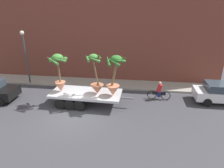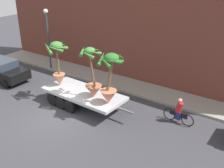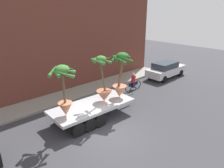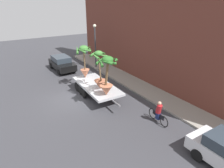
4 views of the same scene
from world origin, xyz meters
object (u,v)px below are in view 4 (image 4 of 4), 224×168
object	(u,v)px
trailing_car	(62,63)
flatbed_trailer	(95,86)
potted_palm_front	(84,61)
cyclist	(158,113)
potted_palm_rear	(100,75)
potted_palm_middle	(107,77)
street_lamp	(95,40)

from	to	relation	value
trailing_car	flatbed_trailer	bearing A→B (deg)	2.07
trailing_car	potted_palm_front	bearing A→B (deg)	1.60
potted_palm_front	cyclist	world-z (taller)	potted_palm_front
potted_palm_front	potted_palm_rear	bearing A→B (deg)	0.21
potted_palm_front	potted_palm_middle	bearing A→B (deg)	-2.46
flatbed_trailer	cyclist	size ratio (longest dim) A/B	3.43
potted_palm_middle	street_lamp	bearing A→B (deg)	157.25
potted_palm_rear	trailing_car	xyz separation A→B (m)	(-8.62, -0.17, -1.29)
flatbed_trailer	cyclist	bearing A→B (deg)	14.95
flatbed_trailer	cyclist	distance (m)	6.03
flatbed_trailer	potted_palm_front	size ratio (longest dim) A/B	2.17
potted_palm_middle	flatbed_trailer	bearing A→B (deg)	173.35
potted_palm_front	street_lamp	bearing A→B (deg)	142.59
flatbed_trailer	potted_palm_middle	distance (m)	2.98
potted_palm_front	street_lamp	world-z (taller)	street_lamp
potted_palm_middle	street_lamp	world-z (taller)	street_lamp
potted_palm_front	trailing_car	world-z (taller)	potted_palm_front
potted_palm_front	trailing_car	distance (m)	6.12
potted_palm_rear	potted_palm_middle	bearing A→B (deg)	-7.83
cyclist	flatbed_trailer	bearing A→B (deg)	-165.05
trailing_car	potted_palm_rear	bearing A→B (deg)	1.15
flatbed_trailer	potted_palm_middle	xyz separation A→B (m)	(2.44, -0.29, 1.69)
potted_palm_middle	trailing_car	world-z (taller)	potted_palm_middle
potted_palm_rear	cyclist	world-z (taller)	potted_palm_rear
cyclist	street_lamp	distance (m)	12.35
potted_palm_middle	trailing_car	distance (m)	10.10
flatbed_trailer	trailing_car	xyz separation A→B (m)	(-7.53, -0.27, 0.08)
potted_palm_rear	cyclist	bearing A→B (deg)	19.27
potted_palm_rear	potted_palm_front	bearing A→B (deg)	-179.79
potted_palm_rear	potted_palm_middle	world-z (taller)	potted_palm_middle
cyclist	trailing_car	xyz separation A→B (m)	(-13.36, -1.83, 0.16)
potted_palm_middle	trailing_car	bearing A→B (deg)	179.93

